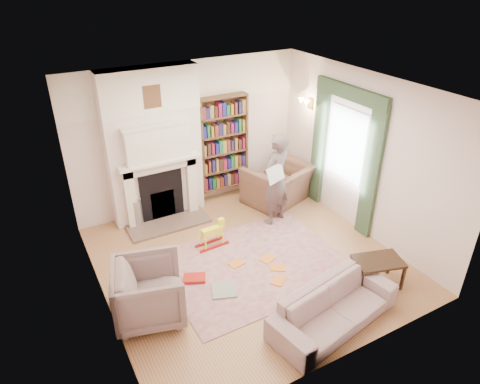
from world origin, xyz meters
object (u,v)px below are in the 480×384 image
rocking_horse (212,234)px  bookcase (223,143)px  armchair_reading (277,184)px  paraffin_heater (136,213)px  sofa (334,307)px  man_reading (276,179)px  armchair_left (149,292)px  coffee_table (376,272)px

rocking_horse → bookcase: bearing=52.9°
armchair_reading → paraffin_heater: bearing=-28.1°
bookcase → paraffin_heater: size_ratio=3.36×
sofa → man_reading: bearing=63.8°
armchair_left → rocking_horse: size_ratio=1.66×
paraffin_heater → man_reading: bearing=-25.1°
paraffin_heater → rocking_horse: 1.56m
sofa → rocking_horse: (-0.66, 2.38, -0.03)m
armchair_left → paraffin_heater: armchair_left is taller
armchair_reading → rocking_horse: size_ratio=2.14×
bookcase → paraffin_heater: bookcase is taller
bookcase → armchair_reading: size_ratio=1.55×
sofa → paraffin_heater: (-1.59, 3.63, 0.00)m
paraffin_heater → armchair_reading: bearing=-9.9°
sofa → coffee_table: bearing=5.5°
man_reading → coffee_table: man_reading is taller
man_reading → rocking_horse: 1.52m
paraffin_heater → rocking_horse: bearing=-53.4°
sofa → paraffin_heater: size_ratio=3.40×
armchair_reading → bookcase: bearing=-58.6°
armchair_reading → paraffin_heater: (-2.76, 0.48, -0.11)m
armchair_left → coffee_table: size_ratio=1.32×
armchair_reading → armchair_left: armchair_left is taller
armchair_reading → rocking_horse: armchair_reading is taller
bookcase → armchair_reading: (0.84, -0.71, -0.79)m
man_reading → coffee_table: size_ratio=2.49×
coffee_table → sofa: bearing=-147.3°
rocking_horse → man_reading: bearing=3.6°
bookcase → sofa: size_ratio=0.99×
paraffin_heater → bookcase: bearing=6.9°
coffee_table → rocking_horse: 2.70m
bookcase → armchair_reading: bearing=-40.4°
armchair_left → paraffin_heater: (0.49, 2.32, -0.15)m
coffee_table → man_reading: bearing=115.7°
armchair_reading → sofa: size_ratio=0.64×
armchair_reading → paraffin_heater: 2.80m
man_reading → armchair_left: bearing=3.9°
bookcase → sofa: 3.98m
paraffin_heater → rocking_horse: (0.93, -1.25, -0.03)m
armchair_reading → man_reading: 0.89m
bookcase → armchair_left: size_ratio=2.00×
armchair_reading → rocking_horse: 1.99m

